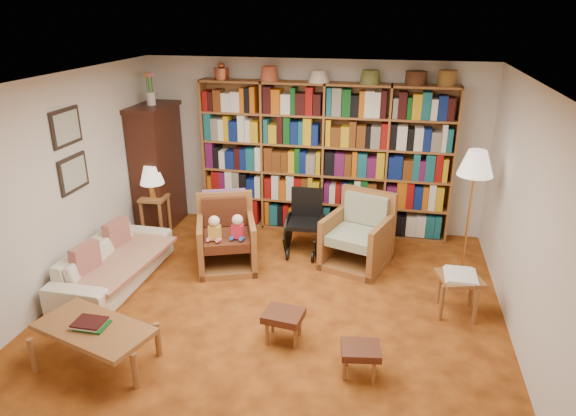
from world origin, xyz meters
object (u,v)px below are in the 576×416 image
(armchair_leather, at_px, (229,237))
(side_table_lamp, at_px, (155,209))
(wheelchair, at_px, (305,223))
(floor_lamp, at_px, (476,168))
(sofa, at_px, (114,263))
(side_table_papers, at_px, (459,282))
(footstool_a, at_px, (284,317))
(coffee_table, at_px, (94,331))
(footstool_b, at_px, (361,352))
(armchair_sage, at_px, (357,237))

(armchair_leather, bearing_deg, side_table_lamp, 155.51)
(wheelchair, distance_m, floor_lamp, 2.32)
(side_table_lamp, bearing_deg, sofa, -85.86)
(side_table_papers, bearing_deg, footstool_a, -153.68)
(side_table_papers, relative_size, coffee_table, 0.43)
(side_table_lamp, xyz_separation_m, armchair_leather, (1.32, -0.60, -0.06))
(sofa, relative_size, armchair_leather, 1.84)
(side_table_lamp, bearing_deg, floor_lamp, -2.70)
(floor_lamp, bearing_deg, sofa, -164.34)
(footstool_b, bearing_deg, floor_lamp, 63.45)
(wheelchair, height_order, side_table_papers, wheelchair)
(armchair_leather, relative_size, footstool_a, 2.35)
(side_table_papers, distance_m, coffee_table, 3.76)
(sofa, height_order, side_table_papers, sofa)
(footstool_a, bearing_deg, side_table_papers, 26.32)
(side_table_lamp, distance_m, side_table_papers, 4.31)
(footstool_b, relative_size, coffee_table, 0.32)
(side_table_lamp, relative_size, coffee_table, 0.51)
(wheelchair, height_order, floor_lamp, floor_lamp)
(footstool_b, bearing_deg, armchair_leather, 134.76)
(side_table_papers, xyz_separation_m, footstool_a, (-1.76, -0.87, -0.12))
(wheelchair, xyz_separation_m, floor_lamp, (2.09, -0.20, 0.98))
(wheelchair, bearing_deg, floor_lamp, -5.61)
(armchair_sage, relative_size, footstool_a, 2.40)
(sofa, bearing_deg, armchair_leather, -56.67)
(floor_lamp, bearing_deg, side_table_papers, -99.49)
(side_table_lamp, xyz_separation_m, coffee_table, (0.72, -2.82, -0.07))
(side_table_lamp, distance_m, floor_lamp, 4.41)
(side_table_lamp, distance_m, wheelchair, 2.21)
(armchair_leather, distance_m, coffee_table, 2.30)
(wheelchair, relative_size, floor_lamp, 0.55)
(wheelchair, bearing_deg, footstool_a, -85.79)
(armchair_sage, relative_size, footstool_b, 2.55)
(armchair_leather, height_order, footstool_b, armchair_leather)
(coffee_table, bearing_deg, side_table_lamp, 104.35)
(sofa, relative_size, side_table_lamp, 2.93)
(armchair_sage, distance_m, footstool_a, 1.98)
(side_table_papers, distance_m, footstool_b, 1.58)
(armchair_leather, bearing_deg, floor_lamp, 7.57)
(armchair_sage, height_order, wheelchair, armchair_sage)
(sofa, relative_size, side_table_papers, 3.45)
(side_table_lamp, height_order, floor_lamp, floor_lamp)
(floor_lamp, bearing_deg, footstool_a, -135.54)
(side_table_lamp, distance_m, armchair_leather, 1.45)
(sofa, xyz_separation_m, footstool_a, (2.27, -0.72, 0.00))
(side_table_papers, height_order, footstool_a, side_table_papers)
(wheelchair, xyz_separation_m, coffee_table, (-1.49, -2.82, -0.03))
(floor_lamp, relative_size, footstool_a, 3.81)
(floor_lamp, relative_size, footstool_b, 4.05)
(armchair_leather, distance_m, footstool_b, 2.64)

